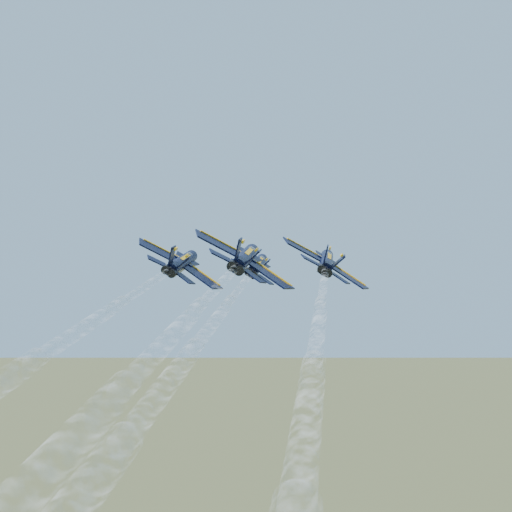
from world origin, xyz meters
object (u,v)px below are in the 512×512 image
at_px(jet_right, 326,262).
at_px(jet_slot, 245,258).
at_px(jet_left, 182,263).
at_px(jet_lead, 257,265).

distance_m(jet_right, jet_slot, 17.99).
bearing_deg(jet_slot, jet_left, 125.83).
height_order(jet_right, jet_slot, same).
bearing_deg(jet_right, jet_left, 178.35).
bearing_deg(jet_left, jet_right, -1.65).
bearing_deg(jet_right, jet_lead, 130.27).
xyz_separation_m(jet_lead, jet_slot, (9.21, -25.73, 0.00)).
distance_m(jet_left, jet_right, 21.70).
relative_size(jet_lead, jet_right, 1.00).
bearing_deg(jet_slot, jet_right, 52.67).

